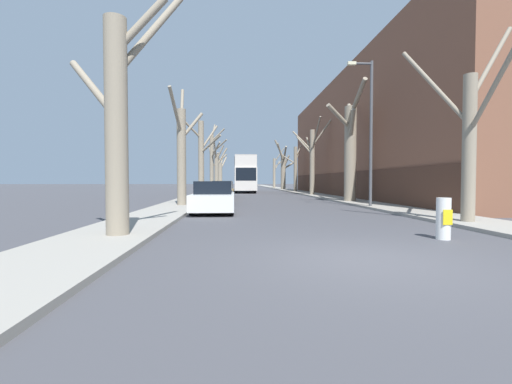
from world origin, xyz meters
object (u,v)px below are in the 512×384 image
(street_tree_right_0, at_px, (470,135))
(traffic_bollard, at_px, (443,219))
(street_tree_left_0, at_px, (118,116))
(street_tree_left_2, at_px, (202,156))
(street_tree_left_3, at_px, (212,160))
(street_tree_right_2, at_px, (312,158))
(street_tree_right_1, at_px, (350,147))
(parked_car_1, at_px, (219,194))
(parked_car_0, at_px, (214,198))
(lamp_post, at_px, (369,126))
(street_tree_right_5, at_px, (275,171))
(street_tree_right_3, at_px, (295,168))
(parked_car_2, at_px, (223,191))
(double_decker_bus, at_px, (245,172))
(parked_car_3, at_px, (225,189))
(street_tree_left_1, at_px, (182,152))
(street_tree_right_4, at_px, (283,168))
(street_tree_left_5, at_px, (220,173))
(street_tree_left_4, at_px, (217,169))

(street_tree_right_0, relative_size, traffic_bollard, 6.60)
(street_tree_left_0, height_order, street_tree_left_2, street_tree_left_0)
(street_tree_left_3, relative_size, street_tree_right_2, 1.12)
(traffic_bollard, bearing_deg, street_tree_right_1, 80.04)
(traffic_bollard, bearing_deg, parked_car_1, 115.06)
(street_tree_left_0, height_order, parked_car_0, street_tree_left_0)
(parked_car_0, height_order, lamp_post, lamp_post)
(street_tree_right_2, distance_m, street_tree_right_5, 32.81)
(street_tree_left_2, bearing_deg, street_tree_right_5, 72.93)
(street_tree_left_3, xyz_separation_m, lamp_post, (9.98, -24.43, 0.39))
(street_tree_left_3, xyz_separation_m, traffic_bollard, (8.00, -34.20, -3.47))
(street_tree_right_3, distance_m, parked_car_2, 19.69)
(lamp_post, bearing_deg, street_tree_left_0, -138.10)
(street_tree_right_3, xyz_separation_m, parked_car_0, (-8.91, -28.62, -2.50))
(double_decker_bus, relative_size, traffic_bollard, 9.55)
(street_tree_right_1, relative_size, parked_car_3, 1.83)
(street_tree_right_2, xyz_separation_m, street_tree_right_3, (0.25, 10.77, -0.61))
(street_tree_left_1, xyz_separation_m, street_tree_right_4, (10.84, 35.72, 0.39))
(street_tree_left_3, distance_m, street_tree_right_1, 22.41)
(street_tree_right_0, bearing_deg, street_tree_right_2, 90.30)
(street_tree_left_3, bearing_deg, parked_car_1, -85.11)
(street_tree_left_5, bearing_deg, street_tree_right_3, -62.19)
(street_tree_left_0, xyz_separation_m, street_tree_left_3, (0.18, 33.55, 0.89))
(street_tree_left_1, bearing_deg, parked_car_1, 46.16)
(street_tree_right_3, height_order, parked_car_1, street_tree_right_3)
(street_tree_right_0, height_order, street_tree_right_2, street_tree_right_2)
(street_tree_left_3, xyz_separation_m, street_tree_right_2, (10.45, -8.75, -0.21))
(street_tree_left_4, distance_m, street_tree_right_4, 10.74)
(street_tree_left_0, xyz_separation_m, street_tree_right_4, (10.80, 46.27, 0.38))
(street_tree_right_1, xyz_separation_m, traffic_bollard, (-2.53, -14.43, -3.21))
(street_tree_left_5, xyz_separation_m, traffic_bollard, (8.00, -56.51, -2.43))
(street_tree_right_5, bearing_deg, street_tree_left_5, -170.60)
(street_tree_right_1, xyz_separation_m, parked_car_3, (-8.75, 9.78, -3.08))
(street_tree_left_0, xyz_separation_m, lamp_post, (10.16, 9.11, 1.29))
(street_tree_left_1, height_order, street_tree_left_4, street_tree_left_4)
(street_tree_left_5, xyz_separation_m, street_tree_right_2, (10.45, -31.05, 0.84))
(street_tree_left_5, relative_size, parked_car_1, 1.70)
(street_tree_left_4, distance_m, parked_car_2, 26.73)
(double_decker_bus, height_order, parked_car_3, double_decker_bus)
(parked_car_1, bearing_deg, street_tree_right_0, -50.36)
(double_decker_bus, distance_m, parked_car_0, 28.06)
(parked_car_0, xyz_separation_m, parked_car_2, (-0.00, 11.25, -0.00))
(street_tree_left_1, xyz_separation_m, street_tree_right_0, (10.78, -8.51, -0.10))
(parked_car_0, bearing_deg, street_tree_left_2, 97.47)
(street_tree_left_2, xyz_separation_m, street_tree_left_5, (0.24, 33.48, -0.72))
(street_tree_left_4, xyz_separation_m, lamp_post, (9.99, -35.61, 1.01))
(traffic_bollard, bearing_deg, parked_car_0, 129.27)
(street_tree_left_2, distance_m, street_tree_left_3, 11.19)
(street_tree_left_2, bearing_deg, double_decker_bus, 71.15)
(street_tree_left_0, relative_size, parked_car_2, 1.72)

